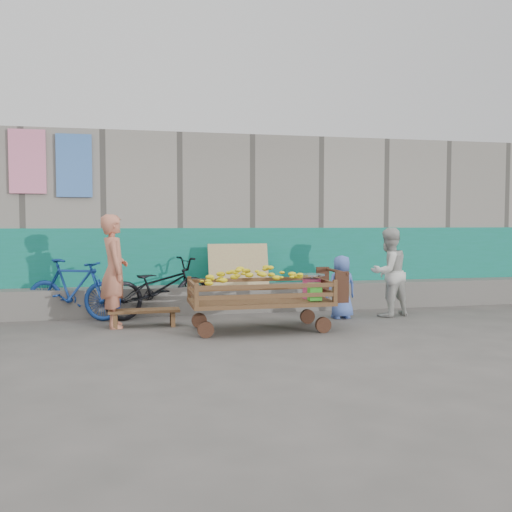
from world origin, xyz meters
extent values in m
plane|color=#4C4A45|center=(0.00, 0.00, 0.00)|extent=(80.00, 80.00, 0.00)
cube|color=gray|center=(0.00, 4.10, 1.50)|extent=(12.00, 3.00, 3.00)
cube|color=#127C5F|center=(0.00, 2.58, 0.70)|extent=(12.00, 0.03, 1.40)
cube|color=#65625D|center=(0.00, 2.35, 0.23)|extent=(12.00, 0.50, 0.45)
cube|color=tan|center=(0.30, 2.22, 0.80)|extent=(1.00, 0.19, 0.68)
cube|color=pink|center=(-3.00, 2.56, 2.45)|extent=(0.55, 0.03, 1.00)
cube|color=#4B81D5|center=(-2.30, 2.56, 2.40)|extent=(0.55, 0.03, 1.00)
cube|color=#522F1C|center=(0.30, 0.64, 0.40)|extent=(1.92, 0.96, 0.05)
cylinder|color=#351D14|center=(-0.50, 0.28, 0.11)|extent=(0.21, 0.06, 0.21)
cube|color=#522F1C|center=(-0.63, 0.19, 0.58)|extent=(0.05, 0.05, 0.30)
cylinder|color=#351D14|center=(-0.50, 0.99, 0.11)|extent=(0.21, 0.06, 0.21)
cube|color=#522F1C|center=(-0.63, 1.09, 0.58)|extent=(0.05, 0.05, 0.30)
cylinder|color=#351D14|center=(1.10, 0.28, 0.11)|extent=(0.21, 0.06, 0.21)
cube|color=#522F1C|center=(1.23, 0.19, 0.58)|extent=(0.05, 0.05, 0.30)
cylinder|color=#351D14|center=(1.10, 0.99, 0.11)|extent=(0.21, 0.06, 0.21)
cube|color=#522F1C|center=(1.23, 1.09, 0.58)|extent=(0.05, 0.05, 0.30)
cube|color=#522F1C|center=(0.30, 0.19, 0.53)|extent=(1.86, 0.04, 0.05)
cube|color=#522F1C|center=(0.30, 0.19, 0.66)|extent=(1.86, 0.04, 0.05)
cube|color=#522F1C|center=(0.30, 1.09, 0.53)|extent=(1.86, 0.04, 0.05)
cube|color=#522F1C|center=(0.30, 1.09, 0.66)|extent=(1.86, 0.04, 0.05)
cube|color=#522F1C|center=(-0.63, 0.64, 0.53)|extent=(0.04, 0.90, 0.05)
cube|color=#522F1C|center=(-0.63, 0.64, 0.66)|extent=(0.04, 0.90, 0.05)
cube|color=#522F1C|center=(1.23, 0.64, 0.53)|extent=(0.04, 0.90, 0.05)
cube|color=#522F1C|center=(1.23, 0.64, 0.66)|extent=(0.04, 0.90, 0.05)
cylinder|color=#351D14|center=(1.42, 0.64, 0.80)|extent=(0.04, 0.86, 0.04)
cube|color=#351D14|center=(1.35, 1.03, 0.62)|extent=(0.19, 0.04, 0.43)
cube|color=#351D14|center=(1.35, 0.24, 0.62)|extent=(0.19, 0.04, 0.43)
ellipsoid|color=#DFBA0D|center=(0.19, 0.64, 0.66)|extent=(1.39, 0.75, 0.47)
cylinder|color=#DB4184|center=(1.05, 0.64, 0.57)|extent=(0.26, 0.26, 0.28)
cylinder|color=silver|center=(1.05, 0.64, 0.72)|extent=(0.03, 0.03, 0.06)
cylinder|color=silver|center=(1.05, 0.64, 0.76)|extent=(0.36, 0.36, 0.02)
cube|color=green|center=(1.00, 0.34, 0.56)|extent=(0.17, 0.13, 0.24)
cube|color=#522F1C|center=(-1.26, 1.26, 0.23)|extent=(1.00, 0.30, 0.04)
cube|color=#522F1C|center=(-1.66, 1.26, 0.10)|extent=(0.06, 0.28, 0.20)
cube|color=#522F1C|center=(-0.86, 1.26, 0.10)|extent=(0.06, 0.28, 0.20)
imported|color=#C77358|center=(-1.67, 1.32, 0.81)|extent=(0.45, 0.63, 1.61)
imported|color=beige|center=(2.57, 1.36, 0.70)|extent=(0.82, 0.73, 1.41)
imported|color=#4B69BD|center=(1.77, 1.34, 0.49)|extent=(0.51, 0.36, 0.99)
imported|color=black|center=(-1.01, 2.05, 0.47)|extent=(1.89, 1.25, 0.94)
imported|color=navy|center=(-2.30, 2.05, 0.47)|extent=(1.61, 1.05, 0.94)
camera|label=1|loc=(-1.44, -6.99, 1.50)|focal=40.00mm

